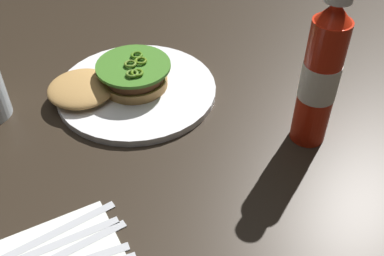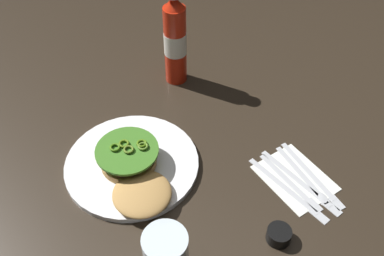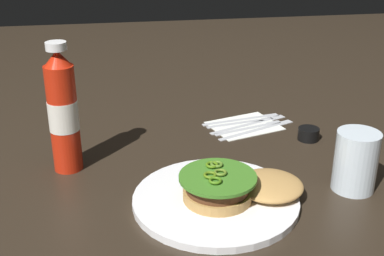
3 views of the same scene
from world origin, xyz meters
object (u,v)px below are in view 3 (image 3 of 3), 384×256
at_px(steak_knife, 253,122).
at_px(napkin, 244,125).
at_px(ketchup_bottle, 63,112).
at_px(water_glass, 356,161).
at_px(condiment_cup, 308,134).
at_px(burger_sandwich, 237,186).
at_px(spoon_utensil, 251,120).
at_px(fork_utensil, 255,126).
at_px(butter_knife, 246,118).
at_px(dinner_plate, 216,200).
at_px(table_knife, 261,127).

bearing_deg(steak_knife, napkin, -158.68).
xyz_separation_m(ketchup_bottle, steak_knife, (0.43, 0.16, -0.12)).
distance_m(water_glass, condiment_cup, 0.23).
relative_size(burger_sandwich, steak_knife, 1.09).
distance_m(napkin, spoon_utensil, 0.03).
bearing_deg(spoon_utensil, fork_utensil, -89.52).
xyz_separation_m(condiment_cup, butter_knife, (-0.11, 0.14, -0.01)).
relative_size(dinner_plate, burger_sandwich, 1.31).
xyz_separation_m(ketchup_bottle, table_knife, (0.44, 0.12, -0.12)).
xyz_separation_m(ketchup_bottle, condiment_cup, (0.53, 0.05, -0.11)).
distance_m(table_knife, butter_knife, 0.07).
bearing_deg(spoon_utensil, butter_knife, 113.27).
bearing_deg(fork_utensil, steak_knife, 84.61).
distance_m(napkin, steak_knife, 0.03).
bearing_deg(condiment_cup, fork_utensil, 138.96).
distance_m(condiment_cup, steak_knife, 0.15).
distance_m(dinner_plate, burger_sandwich, 0.05).
bearing_deg(table_knife, water_glass, -73.50).
bearing_deg(spoon_utensil, water_glass, -73.77).
bearing_deg(butter_knife, water_glass, -73.42).
height_order(fork_utensil, spoon_utensil, same).
distance_m(fork_utensil, butter_knife, 0.05).
distance_m(ketchup_bottle, butter_knife, 0.48).
distance_m(ketchup_bottle, spoon_utensil, 0.48).
distance_m(napkin, butter_knife, 0.04).
distance_m(dinner_plate, table_knife, 0.35).
height_order(water_glass, table_knife, water_glass).
distance_m(burger_sandwich, steak_knife, 0.37).
xyz_separation_m(condiment_cup, table_knife, (-0.09, 0.07, -0.01)).
xyz_separation_m(dinner_plate, table_knife, (0.18, 0.30, -0.00)).
relative_size(water_glass, steak_knife, 0.55).
relative_size(fork_utensil, steak_knife, 0.87).
distance_m(dinner_plate, napkin, 0.36).
bearing_deg(steak_knife, water_glass, -73.57).
relative_size(water_glass, table_knife, 0.56).
relative_size(spoon_utensil, butter_knife, 0.88).
xyz_separation_m(dinner_plate, water_glass, (0.26, 0.01, 0.05)).
xyz_separation_m(water_glass, fork_utensil, (-0.10, 0.31, -0.05)).
bearing_deg(steak_knife, condiment_cup, -48.21).
bearing_deg(steak_knife, dinner_plate, -116.09).
xyz_separation_m(dinner_plate, spoon_utensil, (0.16, 0.35, -0.00)).
relative_size(steak_knife, butter_knife, 1.02).
relative_size(ketchup_bottle, table_knife, 1.28).
xyz_separation_m(dinner_plate, burger_sandwich, (0.04, -0.00, 0.03)).
bearing_deg(burger_sandwich, condiment_cup, 45.90).
xyz_separation_m(water_glass, spoon_utensil, (-0.10, 0.34, -0.05)).
height_order(burger_sandwich, table_knife, burger_sandwich).
relative_size(burger_sandwich, water_glass, 1.98).
height_order(napkin, table_knife, table_knife).
height_order(burger_sandwich, steak_knife, burger_sandwich).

